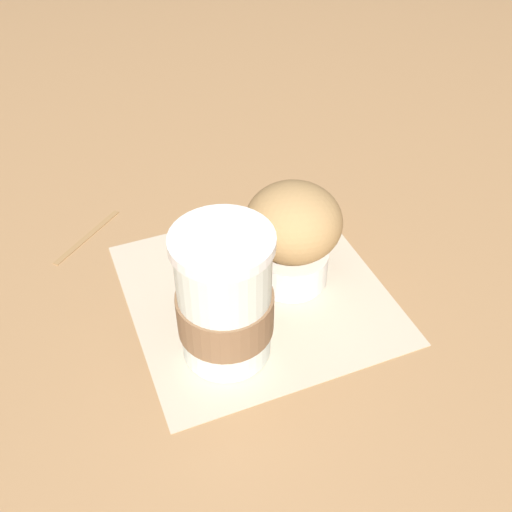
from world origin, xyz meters
The scene contains 6 objects.
ground_plane centered at (0.00, 0.00, 0.00)m, with size 3.00×3.00×0.00m, color #A87C51.
paper_napkin centered at (0.00, 0.00, 0.00)m, with size 0.26×0.26×0.00m, color beige.
coffee_cup centered at (-0.07, 0.04, 0.07)m, with size 0.09×0.09×0.14m.
muffin centered at (0.02, -0.04, 0.06)m, with size 0.10×0.10×0.12m.
banana centered at (0.08, -0.03, 0.02)m, with size 0.10×0.17×0.04m.
wooden_stirrer centered at (0.12, 0.18, 0.00)m, with size 0.11×0.01×0.00m, color #9E7547.
Camera 1 is at (-0.44, 0.07, 0.45)m, focal length 42.00 mm.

